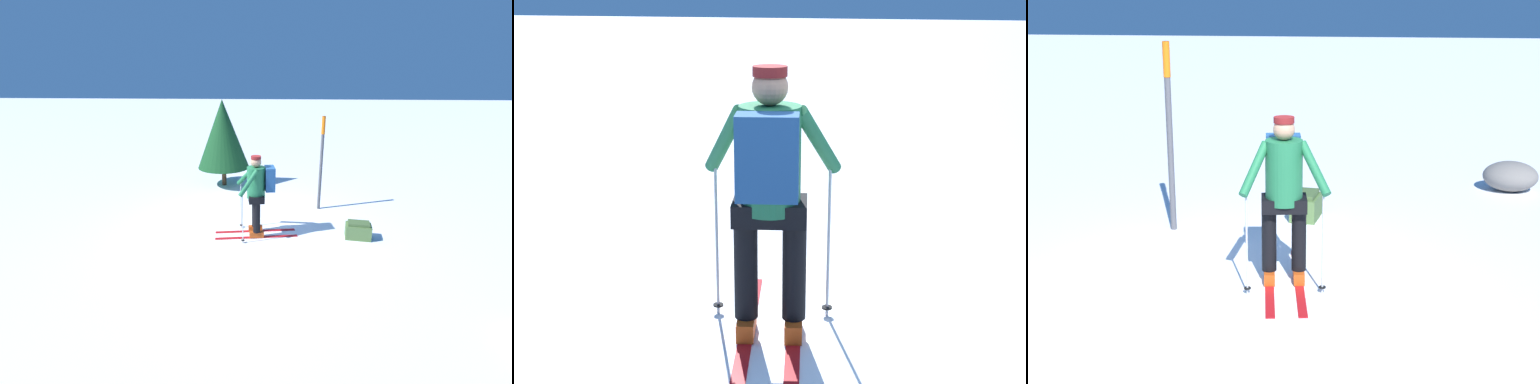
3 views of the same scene
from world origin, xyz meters
The scene contains 2 objects.
ground_plane centered at (0.00, 0.00, 0.00)m, with size 80.00×80.00×0.00m, color white.
skier centered at (-0.39, -0.26, 1.01)m, with size 0.90×1.78×1.72m.
Camera 2 is at (0.44, -4.28, 2.19)m, focal length 50.00 mm.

